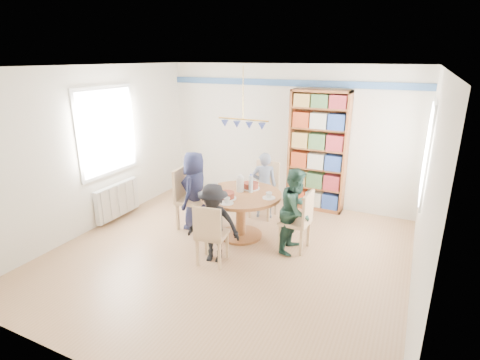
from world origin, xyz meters
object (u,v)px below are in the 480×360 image
Objects in this scene: dining_table at (241,205)px; chair_left at (187,195)px; bookshelf at (318,152)px; chair_far at (265,186)px; chair_near at (210,232)px; person_near at (213,223)px; person_right at (296,210)px; person_far at (264,185)px; radiator at (117,200)px; person_left at (195,190)px; chair_right at (300,218)px.

dining_table is 1.25× the size of chair_left.
bookshelf is (0.77, 1.73, 0.56)m from dining_table.
chair_far reaches higher than chair_near.
bookshelf is at bearing 60.20° from person_near.
person_far is at bearing 47.09° from person_right.
person_far reaches higher than radiator.
chair_far is at bearing 29.11° from radiator.
radiator is at bearing -172.34° from dining_table.
dining_table is 0.97× the size of person_left.
chair_near is 1.89m from person_far.
chair_left is 0.89× the size of person_near.
person_right is (0.91, -1.04, 0.09)m from chair_far.
person_left is at bearing -179.01° from dining_table.
chair_far is 0.78× the size of person_right.
chair_right is 0.42× the size of bookshelf.
bookshelf is (-0.16, 1.78, 0.47)m from person_right.
bookshelf reaches higher than person_far.
chair_left is 0.85× the size of person_far.
dining_table is 0.57× the size of bookshelf.
chair_right is 0.73× the size of person_right.
person_left is 0.59× the size of bookshelf.
bookshelf is at bearing 128.81° from person_left.
dining_table is at bearing -113.96° from bookshelf.
chair_far is (2.35, 1.31, 0.21)m from radiator.
person_near is (-0.02, 0.13, 0.08)m from chair_near.
chair_near is (0.99, -0.94, -0.07)m from chair_left.
chair_left is at bearing -179.20° from chair_right.
person_left is 2.42m from bookshelf.
bookshelf is (0.77, 2.72, 0.61)m from chair_near.
person_right is 1.25m from person_near.
chair_near is at bearing 32.96° from person_left.
chair_right is (3.33, 0.29, 0.17)m from radiator.
bookshelf is at bearing 74.22° from chair_near.
person_left is (1.48, 0.30, 0.32)m from radiator.
radiator is 1.38m from chair_left.
person_far is (0.02, -0.10, 0.05)m from chair_far.
bookshelf is (3.10, 2.04, 0.76)m from radiator.
chair_far is (-0.98, 1.02, 0.04)m from chair_right.
person_far is at bearing 87.55° from dining_table.
person_left is (-0.85, -0.01, 0.11)m from dining_table.
person_near is (-0.02, -0.86, 0.03)m from dining_table.
person_left is at bearing 131.24° from chair_near.
bookshelf is at bearing -151.09° from person_far.
dining_table is 0.86m from person_left.
person_near is (-0.06, -1.75, -0.03)m from person_far.
bookshelf is at bearing 45.32° from chair_left.
person_far reaches higher than chair_far.
person_left reaches higher than chair_right.
person_left is 1.10× the size of person_far.
person_right reaches higher than person_near.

